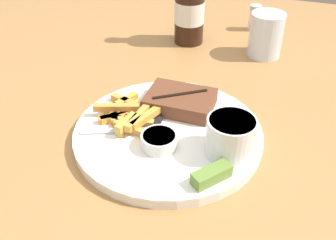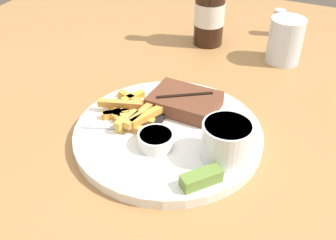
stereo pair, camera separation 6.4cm
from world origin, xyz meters
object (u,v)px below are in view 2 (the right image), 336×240
Objects in this scene: dinner_plate at (168,134)px; steak_portion at (187,103)px; pickle_spear at (201,178)px; drinking_glass at (285,41)px; fork_utensil at (118,127)px; salt_shaker at (278,22)px; knife_utensil at (163,113)px; beer_bottle at (210,12)px; coleslaw_cup at (227,139)px; dipping_sauce_cup at (157,139)px.

dinner_plate is 0.07m from steak_portion.
pickle_spear is 0.61× the size of drinking_glass.
salt_shaker reaches higher than fork_utensil.
knife_utensil is at bearing 31.25° from fork_utensil.
steak_portion is 0.53× the size of beer_bottle.
drinking_glass is 1.53× the size of salt_shaker.
pickle_spear is 0.45m from drinking_glass.
steak_portion is 1.58× the size of coleslaw_cup.
drinking_glass reaches higher than dinner_plate.
fork_utensil is at bearing -129.19° from steak_portion.
salt_shaker is at bearing 82.52° from dipping_sauce_cup.
knife_utensil is at bearing 155.84° from coleslaw_cup.
coleslaw_cup is 0.76× the size of drinking_glass.
steak_portion is 0.05m from knife_utensil.
steak_portion is 0.93× the size of fork_utensil.
pickle_spear is 0.18m from knife_utensil.
steak_portion is (0.00, 0.07, 0.02)m from dinner_plate.
dipping_sauce_cup is at bearing -167.20° from knife_utensil.
beer_bottle reaches higher than pickle_spear.
dinner_plate is 0.50m from salt_shaker.
pickle_spear is 0.27× the size of beer_bottle.
coleslaw_cup is at bearing -66.26° from beer_bottle.
dinner_plate is 0.05m from knife_utensil.
pickle_spear is at bearing -44.33° from dinner_plate.
knife_utensil is 0.47m from salt_shaker.
dipping_sauce_cup is at bearing -91.70° from steak_portion.
coleslaw_cup is at bearing -120.77° from knife_utensil.
dipping_sauce_cup is (-0.00, -0.11, -0.00)m from steak_portion.
dipping_sauce_cup is at bearing -168.96° from coleslaw_cup.
coleslaw_cup is at bearing -86.22° from salt_shaker.
beer_bottle is at bearing 175.09° from drinking_glass.
dinner_plate is at bearing -107.69° from drinking_glass.
pickle_spear is (0.09, -0.16, -0.00)m from steak_portion.
knife_utensil is (-0.03, 0.08, -0.01)m from dipping_sauce_cup.
dinner_plate is at bearing -93.82° from steak_portion.
dipping_sauce_cup is 0.96× the size of pickle_spear.
drinking_glass is at bearing 88.84° from coleslaw_cup.
salt_shaker is at bearing 107.04° from drinking_glass.
steak_portion is at bearing 28.84° from fork_utensil.
knife_utensil is at bearing -83.00° from beer_bottle.
dinner_plate is 0.12m from coleslaw_cup.
steak_portion is 0.11m from dipping_sauce_cup.
coleslaw_cup is 1.25× the size of pickle_spear.
coleslaw_cup is 0.59× the size of fork_utensil.
dinner_plate is 1.90× the size of knife_utensil.
drinking_glass reaches higher than salt_shaker.
coleslaw_cup is 0.44m from beer_bottle.
salt_shaker is (-0.04, 0.14, -0.02)m from drinking_glass.
dipping_sauce_cup is at bearing -80.53° from beer_bottle.
dinner_plate is 0.38m from drinking_glass.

